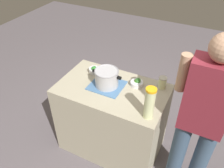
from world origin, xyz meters
TOP-DOWN VIEW (x-y plane):
  - ground_plane at (0.00, 0.00)m, footprint 8.00×8.00m
  - counter_slab at (0.00, 0.00)m, footprint 1.07×0.65m
  - dish_cloth at (-0.06, 0.01)m, footprint 0.32×0.30m
  - cooking_pot at (-0.06, 0.01)m, footprint 0.30×0.23m
  - lemonade_pitcher at (0.44, -0.21)m, footprint 0.09×0.09m
  - mason_jar at (0.43, 0.22)m, footprint 0.08×0.08m
  - broccoli_bowl_front at (0.20, 0.15)m, footprint 0.13×0.13m
  - broccoli_bowl_center at (-0.29, 0.15)m, footprint 0.12×0.12m
  - person_cook at (0.84, -0.12)m, footprint 0.50×0.20m

SIDE VIEW (x-z plane):
  - ground_plane at x=0.00m, z-range 0.00..0.00m
  - counter_slab at x=0.00m, z-range 0.00..0.86m
  - dish_cloth at x=-0.06m, z-range 0.86..0.86m
  - broccoli_bowl_front at x=0.20m, z-range 0.84..0.93m
  - broccoli_bowl_center at x=-0.29m, z-range 0.85..0.93m
  - mason_jar at x=0.43m, z-range 0.86..0.98m
  - person_cook at x=0.84m, z-range 0.09..1.75m
  - cooking_pot at x=-0.06m, z-range 0.87..1.04m
  - lemonade_pitcher at x=0.44m, z-range 0.86..1.15m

